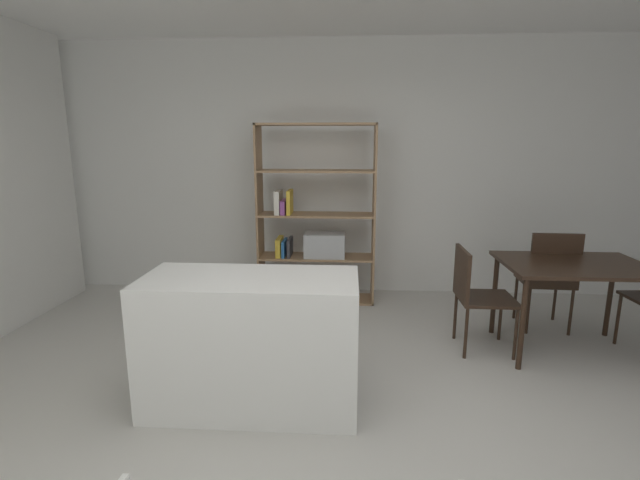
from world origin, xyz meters
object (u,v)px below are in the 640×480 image
(kitchen_island, at_px, (252,342))
(dining_chair_far, at_px, (550,274))
(dining_table, at_px, (574,273))
(dining_chair_island_side, at_px, (475,290))
(open_bookshelf, at_px, (313,227))

(kitchen_island, relative_size, dining_chair_far, 1.46)
(kitchen_island, xyz_separation_m, dining_chair_far, (2.48, 1.38, 0.11))
(dining_table, height_order, dining_chair_island_side, dining_chair_island_side)
(dining_chair_island_side, bearing_deg, kitchen_island, 119.33)
(dining_chair_far, bearing_deg, open_bookshelf, -15.76)
(kitchen_island, distance_m, dining_chair_island_side, 1.95)
(open_bookshelf, height_order, dining_chair_island_side, open_bookshelf)
(open_bookshelf, relative_size, dining_table, 1.69)
(kitchen_island, relative_size, dining_chair_island_side, 1.59)
(open_bookshelf, distance_m, dining_chair_far, 2.37)
(kitchen_island, distance_m, open_bookshelf, 2.17)
(dining_chair_island_side, relative_size, dining_chair_far, 0.92)
(dining_table, bearing_deg, dining_chair_island_side, -179.99)
(dining_chair_island_side, bearing_deg, open_bookshelf, 51.22)
(open_bookshelf, relative_size, dining_chair_far, 2.02)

